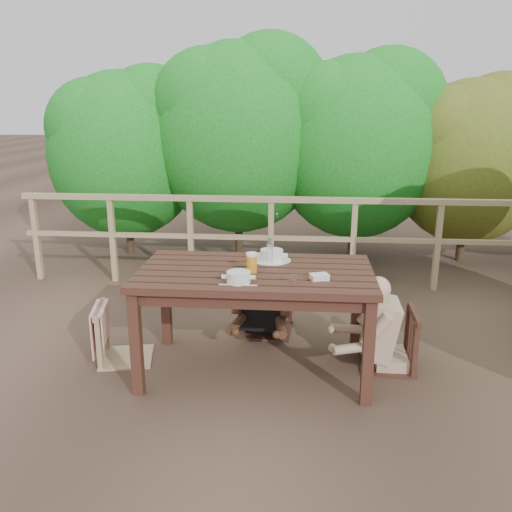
# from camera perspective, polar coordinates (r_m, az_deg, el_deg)

# --- Properties ---
(ground) EXTENTS (60.00, 60.00, 0.00)m
(ground) POSITION_cam_1_polar(r_m,az_deg,el_deg) (4.23, -0.06, -12.00)
(ground) COLOR brown
(ground) RESTS_ON ground
(table) EXTENTS (1.71, 0.96, 0.79)m
(table) POSITION_cam_1_polar(r_m,az_deg,el_deg) (4.06, -0.06, -7.05)
(table) COLOR #381E16
(table) RESTS_ON ground
(chair_left) EXTENTS (0.50, 0.50, 0.85)m
(chair_left) POSITION_cam_1_polar(r_m,az_deg,el_deg) (4.35, -13.98, -5.51)
(chair_left) COLOR tan
(chair_left) RESTS_ON ground
(chair_far) EXTENTS (0.50, 0.50, 0.94)m
(chair_far) POSITION_cam_1_polar(r_m,az_deg,el_deg) (4.72, 1.03, -2.75)
(chair_far) COLOR #381E16
(chair_far) RESTS_ON ground
(chair_right) EXTENTS (0.44, 0.44, 0.87)m
(chair_right) POSITION_cam_1_polar(r_m,az_deg,el_deg) (4.24, 14.06, -5.98)
(chair_right) COLOR #381E16
(chair_right) RESTS_ON ground
(woman) EXTENTS (0.53, 0.64, 1.21)m
(woman) POSITION_cam_1_polar(r_m,az_deg,el_deg) (4.69, 1.06, -1.10)
(woman) COLOR black
(woman) RESTS_ON ground
(diner_right) EXTENTS (0.60, 0.49, 1.19)m
(diner_right) POSITION_cam_1_polar(r_m,az_deg,el_deg) (4.19, 14.62, -3.91)
(diner_right) COLOR tan
(diner_right) RESTS_ON ground
(railing) EXTENTS (5.60, 0.10, 1.01)m
(railing) POSITION_cam_1_polar(r_m,az_deg,el_deg) (5.92, 1.61, 1.52)
(railing) COLOR tan
(railing) RESTS_ON ground
(hedge_row) EXTENTS (6.60, 1.60, 3.80)m
(hedge_row) POSITION_cam_1_polar(r_m,az_deg,el_deg) (6.92, 5.74, 15.24)
(hedge_row) COLOR #19711D
(hedge_row) RESTS_ON ground
(soup_near) EXTENTS (0.28, 0.28, 0.09)m
(soup_near) POSITION_cam_1_polar(r_m,az_deg,el_deg) (3.63, -1.87, -2.38)
(soup_near) COLOR white
(soup_near) RESTS_ON table
(soup_far) EXTENTS (0.30, 0.30, 0.10)m
(soup_far) POSITION_cam_1_polar(r_m,az_deg,el_deg) (4.15, 1.68, 0.01)
(soup_far) COLOR white
(soup_far) RESTS_ON table
(beer_glass) EXTENTS (0.08, 0.08, 0.16)m
(beer_glass) POSITION_cam_1_polar(r_m,az_deg,el_deg) (3.85, -0.46, -0.81)
(beer_glass) COLOR orange
(beer_glass) RESTS_ON table
(bottle) EXTENTS (0.05, 0.05, 0.22)m
(bottle) POSITION_cam_1_polar(r_m,az_deg,el_deg) (3.99, 1.44, 0.32)
(bottle) COLOR white
(bottle) RESTS_ON table
(tumbler) EXTENTS (0.06, 0.06, 0.07)m
(tumbler) POSITION_cam_1_polar(r_m,az_deg,el_deg) (3.63, 3.93, -2.59)
(tumbler) COLOR silver
(tumbler) RESTS_ON table
(butter_tub) EXTENTS (0.15, 0.13, 0.05)m
(butter_tub) POSITION_cam_1_polar(r_m,az_deg,el_deg) (3.73, 6.77, -2.32)
(butter_tub) COLOR silver
(butter_tub) RESTS_ON table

